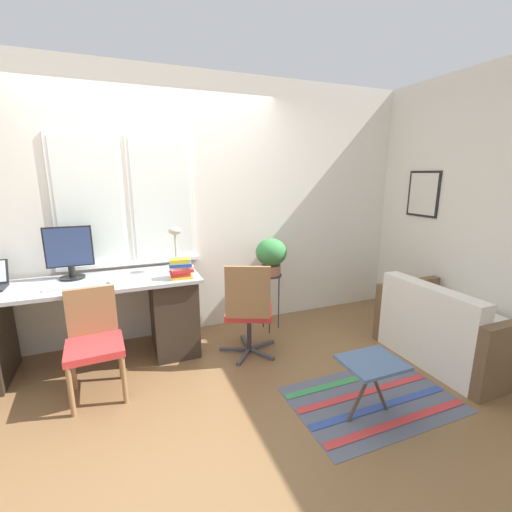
{
  "coord_description": "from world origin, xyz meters",
  "views": [
    {
      "loc": [
        -0.38,
        -2.87,
        1.69
      ],
      "look_at": [
        0.84,
        0.16,
        0.91
      ],
      "focal_mm": 24.0,
      "sensor_mm": 36.0,
      "label": 1
    }
  ],
  "objects_px": {
    "mouse": "(109,281)",
    "book_stack": "(181,269)",
    "plant_stand": "(271,282)",
    "desk_chair_wooden": "(94,340)",
    "office_chair_swivel": "(249,309)",
    "keyboard": "(72,287)",
    "couch_loveseat": "(449,332)",
    "monitor": "(70,253)",
    "potted_plant": "(271,254)",
    "folding_stool": "(372,366)",
    "desk_lamp": "(175,241)"
  },
  "relations": [
    {
      "from": "desk_lamp",
      "to": "potted_plant",
      "type": "distance_m",
      "value": 1.02
    },
    {
      "from": "keyboard",
      "to": "book_stack",
      "type": "distance_m",
      "value": 0.89
    },
    {
      "from": "desk_lamp",
      "to": "folding_stool",
      "type": "xyz_separation_m",
      "value": [
        1.06,
        -1.59,
        -0.69
      ]
    },
    {
      "from": "mouse",
      "to": "couch_loveseat",
      "type": "height_order",
      "value": "mouse"
    },
    {
      "from": "keyboard",
      "to": "book_stack",
      "type": "xyz_separation_m",
      "value": [
        0.89,
        -0.06,
        0.07
      ]
    },
    {
      "from": "desk_chair_wooden",
      "to": "office_chair_swivel",
      "type": "distance_m",
      "value": 1.31
    },
    {
      "from": "desk_lamp",
      "to": "folding_stool",
      "type": "relative_size",
      "value": 0.98
    },
    {
      "from": "mouse",
      "to": "couch_loveseat",
      "type": "bearing_deg",
      "value": -19.96
    },
    {
      "from": "plant_stand",
      "to": "mouse",
      "type": "bearing_deg",
      "value": -174.95
    },
    {
      "from": "desk_lamp",
      "to": "couch_loveseat",
      "type": "bearing_deg",
      "value": -28.16
    },
    {
      "from": "monitor",
      "to": "desk_chair_wooden",
      "type": "xyz_separation_m",
      "value": [
        0.18,
        -0.65,
        -0.57
      ]
    },
    {
      "from": "book_stack",
      "to": "plant_stand",
      "type": "relative_size",
      "value": 0.34
    },
    {
      "from": "office_chair_swivel",
      "to": "plant_stand",
      "type": "relative_size",
      "value": 1.44
    },
    {
      "from": "mouse",
      "to": "desk_lamp",
      "type": "relative_size",
      "value": 0.14
    },
    {
      "from": "desk_lamp",
      "to": "potted_plant",
      "type": "bearing_deg",
      "value": -1.81
    },
    {
      "from": "keyboard",
      "to": "book_stack",
      "type": "relative_size",
      "value": 1.96
    },
    {
      "from": "keyboard",
      "to": "book_stack",
      "type": "bearing_deg",
      "value": -3.65
    },
    {
      "from": "monitor",
      "to": "office_chair_swivel",
      "type": "xyz_separation_m",
      "value": [
        1.49,
        -0.57,
        -0.55
      ]
    },
    {
      "from": "keyboard",
      "to": "office_chair_swivel",
      "type": "relative_size",
      "value": 0.46
    },
    {
      "from": "office_chair_swivel",
      "to": "plant_stand",
      "type": "distance_m",
      "value": 0.61
    },
    {
      "from": "office_chair_swivel",
      "to": "couch_loveseat",
      "type": "relative_size",
      "value": 0.78
    },
    {
      "from": "desk_chair_wooden",
      "to": "folding_stool",
      "type": "xyz_separation_m",
      "value": [
        1.8,
        -1.03,
        -0.05
      ]
    },
    {
      "from": "mouse",
      "to": "potted_plant",
      "type": "height_order",
      "value": "potted_plant"
    },
    {
      "from": "book_stack",
      "to": "couch_loveseat",
      "type": "distance_m",
      "value": 2.55
    },
    {
      "from": "keyboard",
      "to": "folding_stool",
      "type": "height_order",
      "value": "keyboard"
    },
    {
      "from": "desk_lamp",
      "to": "couch_loveseat",
      "type": "xyz_separation_m",
      "value": [
        2.28,
        -1.22,
        -0.81
      ]
    },
    {
      "from": "book_stack",
      "to": "office_chair_swivel",
      "type": "xyz_separation_m",
      "value": [
        0.57,
        -0.22,
        -0.39
      ]
    },
    {
      "from": "couch_loveseat",
      "to": "potted_plant",
      "type": "height_order",
      "value": "potted_plant"
    },
    {
      "from": "book_stack",
      "to": "mouse",
      "type": "bearing_deg",
      "value": 173.05
    },
    {
      "from": "keyboard",
      "to": "folding_stool",
      "type": "xyz_separation_m",
      "value": [
        1.95,
        -1.4,
        -0.39
      ]
    },
    {
      "from": "potted_plant",
      "to": "folding_stool",
      "type": "relative_size",
      "value": 0.89
    },
    {
      "from": "monitor",
      "to": "plant_stand",
      "type": "xyz_separation_m",
      "value": [
        1.91,
        -0.14,
        -0.46
      ]
    },
    {
      "from": "office_chair_swivel",
      "to": "potted_plant",
      "type": "height_order",
      "value": "potted_plant"
    },
    {
      "from": "couch_loveseat",
      "to": "plant_stand",
      "type": "distance_m",
      "value": 1.77
    },
    {
      "from": "folding_stool",
      "to": "mouse",
      "type": "bearing_deg",
      "value": 139.75
    },
    {
      "from": "couch_loveseat",
      "to": "keyboard",
      "type": "bearing_deg",
      "value": 72.0
    },
    {
      "from": "book_stack",
      "to": "desk_chair_wooden",
      "type": "bearing_deg",
      "value": -157.58
    },
    {
      "from": "mouse",
      "to": "book_stack",
      "type": "relative_size",
      "value": 0.29
    },
    {
      "from": "plant_stand",
      "to": "potted_plant",
      "type": "xyz_separation_m",
      "value": [
        0.0,
        0.0,
        0.31
      ]
    },
    {
      "from": "keyboard",
      "to": "monitor",
      "type": "bearing_deg",
      "value": 94.94
    },
    {
      "from": "desk_chair_wooden",
      "to": "potted_plant",
      "type": "bearing_deg",
      "value": 13.35
    },
    {
      "from": "monitor",
      "to": "keyboard",
      "type": "xyz_separation_m",
      "value": [
        0.03,
        -0.29,
        -0.23
      ]
    },
    {
      "from": "potted_plant",
      "to": "mouse",
      "type": "bearing_deg",
      "value": -174.95
    },
    {
      "from": "monitor",
      "to": "mouse",
      "type": "relative_size",
      "value": 7.61
    },
    {
      "from": "desk_lamp",
      "to": "mouse",
      "type": "bearing_deg",
      "value": -164.05
    },
    {
      "from": "folding_stool",
      "to": "plant_stand",
      "type": "bearing_deg",
      "value": 92.62
    },
    {
      "from": "book_stack",
      "to": "potted_plant",
      "type": "xyz_separation_m",
      "value": [
        0.99,
        0.21,
        0.0
      ]
    },
    {
      "from": "keyboard",
      "to": "desk_lamp",
      "type": "distance_m",
      "value": 0.96
    },
    {
      "from": "mouse",
      "to": "book_stack",
      "type": "height_order",
      "value": "book_stack"
    },
    {
      "from": "potted_plant",
      "to": "keyboard",
      "type": "bearing_deg",
      "value": -175.21
    }
  ]
}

